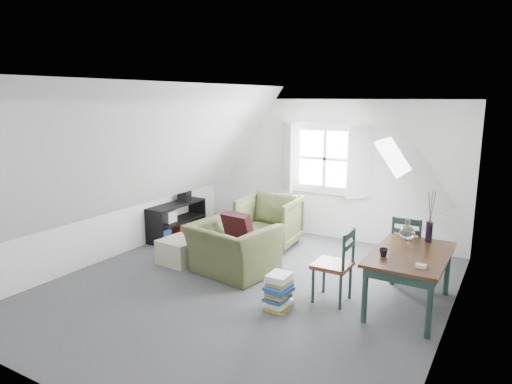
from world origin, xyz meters
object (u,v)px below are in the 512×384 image
Objects in this scene: armchair_near at (233,273)px; dining_table at (410,260)px; dining_chair_near at (335,264)px; magazine_stack at (279,292)px; ottoman at (181,251)px; dining_chair_far at (408,247)px; media_shelf at (175,222)px; armchair_far at (269,246)px.

armchair_near is 0.81× the size of dining_table.
magazine_stack is (-0.51, -0.55, -0.27)m from dining_chair_near.
armchair_near is 0.97m from ottoman.
ottoman is 0.60× the size of dining_chair_near.
magazine_stack is at bearing -29.90° from dining_chair_near.
dining_table is 1.50× the size of dining_chair_far.
ottoman is 3.38m from dining_chair_far.
dining_chair_far reaches higher than media_shelf.
dining_chair_near reaches higher than dining_table.
media_shelf reaches higher than armchair_far.
media_shelf is at bearing 165.08° from dining_table.
media_shelf is 3.39m from magazine_stack.
armchair_far reaches higher than armchair_near.
ottoman is at bearing 21.18° from dining_chair_far.
armchair_near is 1.22× the size of dining_chair_far.
media_shelf is (-1.73, -0.44, 0.29)m from armchair_far.
dining_chair_far reaches higher than dining_table.
armchair_near is 2.54m from dining_table.
magazine_stack reaches higher than armchair_near.
dining_table reaches higher than armchair_near.
dining_chair_far is 4.12m from media_shelf.
ottoman is 0.60× the size of dining_chair_far.
armchair_near is 2.11m from media_shelf.
media_shelf is at bearing 4.23° from dining_chair_far.
armchair_far reaches higher than ottoman.
dining_chair_far reaches higher than armchair_near.
ottoman is at bearing -124.63° from armchair_far.
dining_chair_near is at bearing -2.13° from ottoman.
dining_chair_near reaches higher than armchair_far.
magazine_stack is at bearing 59.22° from dining_chair_far.
armchair_far is 1.63m from ottoman.
ottoman is (-0.95, -0.03, 0.19)m from armchair_near.
media_shelf is at bearing -94.00° from dining_chair_near.
armchair_near is 0.92× the size of media_shelf.
dining_chair_near is (1.62, -0.13, 0.49)m from armchair_near.
dining_chair_far is (2.25, 1.02, 0.49)m from armchair_near.
armchair_far is at bearing 150.13° from dining_table.
dining_table reaches higher than ottoman.
media_shelf is at bearing 133.66° from ottoman.
ottoman is 2.59m from dining_chair_near.
armchair_far is 1.02× the size of dining_chair_far.
armchair_near is at bearing 148.82° from magazine_stack.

